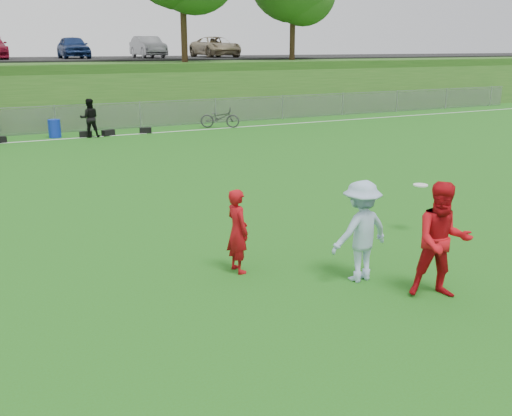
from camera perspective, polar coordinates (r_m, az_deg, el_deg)
ground at (r=9.41m, az=-2.57°, el=-8.76°), size 120.00×120.00×0.00m
sideline_far at (r=26.36m, az=-18.72°, el=6.56°), size 60.00×0.10×0.01m
fence at (r=28.24m, az=-19.43°, el=8.39°), size 58.00×0.06×1.30m
berm at (r=39.06m, az=-21.71°, el=11.30°), size 120.00×18.00×3.00m
parking_lot at (r=40.99m, az=-22.21°, el=13.59°), size 120.00×12.00×0.10m
car_row at (r=39.90m, az=-23.92°, el=14.49°), size 32.04×5.18×1.44m
gear_bags at (r=26.59m, az=-16.57°, el=7.09°), size 6.85×0.47×0.26m
player_red_left at (r=10.12m, az=-1.86°, el=-2.30°), size 0.41×0.59×1.53m
player_red_center at (r=9.52m, az=18.12°, el=-3.12°), size 1.16×1.08×1.90m
player_blue at (r=9.88m, az=10.43°, el=-2.29°), size 1.20×0.76×1.76m
frisbee at (r=12.69m, az=16.14°, el=2.21°), size 0.31×0.31×0.03m
recycling_bin at (r=26.87m, az=-19.50°, el=7.50°), size 0.69×0.69×0.79m
bicycle at (r=28.52m, az=-3.63°, el=9.03°), size 2.01×1.47×1.01m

